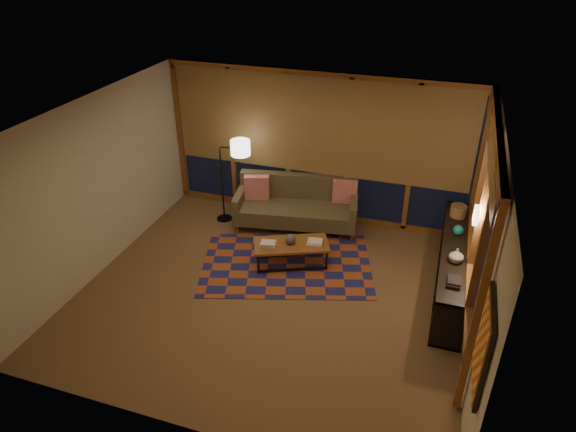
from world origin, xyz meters
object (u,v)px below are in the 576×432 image
(sofa, at_px, (296,205))
(coffee_table, at_px, (291,254))
(floor_lamp, at_px, (222,181))
(bookshelf, at_px, (453,267))

(sofa, bearing_deg, coffee_table, -86.30)
(floor_lamp, bearing_deg, sofa, -8.83)
(floor_lamp, height_order, bookshelf, floor_lamp)
(coffee_table, bearing_deg, bookshelf, -18.86)
(sofa, xyz_separation_m, bookshelf, (2.73, -0.96, -0.08))
(coffee_table, height_order, bookshelf, bookshelf)
(coffee_table, xyz_separation_m, bookshelf, (2.45, 0.20, 0.16))
(sofa, relative_size, bookshelf, 0.75)
(coffee_table, bearing_deg, sofa, 80.16)
(floor_lamp, bearing_deg, bookshelf, -26.75)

